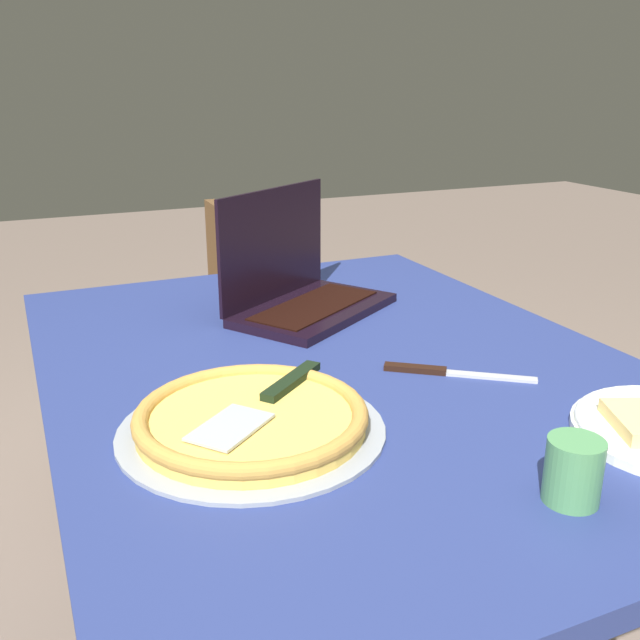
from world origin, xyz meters
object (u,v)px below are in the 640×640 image
Objects in this scene: laptop at (299,285)px; drink_cup at (573,470)px; table_knife at (443,372)px; pizza_tray at (252,419)px; dining_table at (339,402)px; chair_near at (192,332)px.

drink_cup is (-0.79, -0.02, -0.02)m from laptop.
table_knife is (-0.41, -0.09, -0.05)m from laptop.
dining_table is at bearing -50.59° from pizza_tray.
laptop is 0.54m from pizza_tray.
laptop is 1.91× the size of table_knife.
drink_cup is at bearing -176.42° from chair_near.
dining_table is 0.33m from laptop.
drink_cup is at bearing 169.25° from table_knife.
laptop is 0.79m from drink_cup.
drink_cup reaches higher than dining_table.
laptop is 1.08× the size of pizza_tray.
pizza_tray is at bearing 129.41° from dining_table.
pizza_tray is 0.43× the size of chair_near.
pizza_tray is at bearing 100.33° from table_knife.
drink_cup is at bearing -178.51° from laptop.
laptop reaches higher than dining_table.
chair_near reaches higher than pizza_tray.
pizza_tray is 4.75× the size of drink_cup.
dining_table is 1.00m from chair_near.
laptop reaches higher than drink_cup.
dining_table is at bearing 7.38° from drink_cup.
laptop is 0.46× the size of chair_near.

